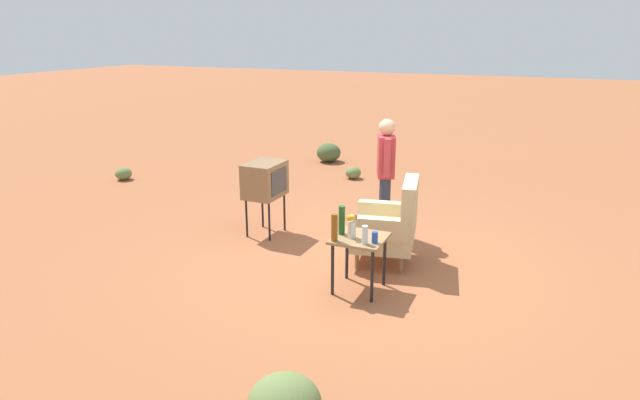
{
  "coord_description": "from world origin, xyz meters",
  "views": [
    {
      "loc": [
        6.12,
        1.95,
        2.78
      ],
      "look_at": [
        -0.23,
        -0.75,
        0.65
      ],
      "focal_mm": 31.19,
      "sensor_mm": 36.0,
      "label": 1
    }
  ],
  "objects_px": {
    "bottle_short_clear": "(365,235)",
    "flower_vase": "(352,225)",
    "tv_on_stand": "(265,180)",
    "person_standing": "(386,171)",
    "bottle_wine_green": "(342,220)",
    "side_table": "(359,245)",
    "armchair": "(391,224)",
    "bottle_tall_amber": "(334,227)",
    "soda_can_blue": "(375,237)"
  },
  "relations": [
    {
      "from": "soda_can_blue",
      "to": "bottle_short_clear",
      "type": "bearing_deg",
      "value": -52.13
    },
    {
      "from": "tv_on_stand",
      "to": "flower_vase",
      "type": "height_order",
      "value": "tv_on_stand"
    },
    {
      "from": "bottle_short_clear",
      "to": "bottle_tall_amber",
      "type": "bearing_deg",
      "value": -82.39
    },
    {
      "from": "tv_on_stand",
      "to": "soda_can_blue",
      "type": "height_order",
      "value": "tv_on_stand"
    },
    {
      "from": "tv_on_stand",
      "to": "bottle_wine_green",
      "type": "height_order",
      "value": "tv_on_stand"
    },
    {
      "from": "soda_can_blue",
      "to": "flower_vase",
      "type": "relative_size",
      "value": 0.46
    },
    {
      "from": "bottle_short_clear",
      "to": "soda_can_blue",
      "type": "bearing_deg",
      "value": 127.87
    },
    {
      "from": "side_table",
      "to": "bottle_tall_amber",
      "type": "height_order",
      "value": "bottle_tall_amber"
    },
    {
      "from": "armchair",
      "to": "bottle_short_clear",
      "type": "distance_m",
      "value": 1.06
    },
    {
      "from": "person_standing",
      "to": "flower_vase",
      "type": "bearing_deg",
      "value": 5.22
    },
    {
      "from": "armchair",
      "to": "bottle_wine_green",
      "type": "height_order",
      "value": "armchair"
    },
    {
      "from": "flower_vase",
      "to": "tv_on_stand",
      "type": "bearing_deg",
      "value": -125.24
    },
    {
      "from": "bottle_wine_green",
      "to": "armchair",
      "type": "bearing_deg",
      "value": 159.66
    },
    {
      "from": "soda_can_blue",
      "to": "bottle_wine_green",
      "type": "bearing_deg",
      "value": -104.85
    },
    {
      "from": "bottle_short_clear",
      "to": "bottle_wine_green",
      "type": "height_order",
      "value": "bottle_wine_green"
    },
    {
      "from": "side_table",
      "to": "tv_on_stand",
      "type": "xyz_separation_m",
      "value": [
        -1.17,
        -1.79,
        0.25
      ]
    },
    {
      "from": "bottle_wine_green",
      "to": "bottle_tall_amber",
      "type": "relative_size",
      "value": 1.07
    },
    {
      "from": "flower_vase",
      "to": "side_table",
      "type": "bearing_deg",
      "value": 120.82
    },
    {
      "from": "bottle_tall_amber",
      "to": "flower_vase",
      "type": "bearing_deg",
      "value": 140.26
    },
    {
      "from": "side_table",
      "to": "flower_vase",
      "type": "bearing_deg",
      "value": -59.18
    },
    {
      "from": "armchair",
      "to": "flower_vase",
      "type": "relative_size",
      "value": 4.0
    },
    {
      "from": "armchair",
      "to": "bottle_tall_amber",
      "type": "relative_size",
      "value": 3.53
    },
    {
      "from": "tv_on_stand",
      "to": "flower_vase",
      "type": "xyz_separation_m",
      "value": [
        1.21,
        1.71,
        -0.01
      ]
    },
    {
      "from": "tv_on_stand",
      "to": "bottle_wine_green",
      "type": "bearing_deg",
      "value": 53.79
    },
    {
      "from": "side_table",
      "to": "soda_can_blue",
      "type": "bearing_deg",
      "value": 64.2
    },
    {
      "from": "side_table",
      "to": "person_standing",
      "type": "distance_m",
      "value": 1.81
    },
    {
      "from": "bottle_short_clear",
      "to": "person_standing",
      "type": "bearing_deg",
      "value": -169.59
    },
    {
      "from": "bottle_short_clear",
      "to": "flower_vase",
      "type": "height_order",
      "value": "flower_vase"
    },
    {
      "from": "tv_on_stand",
      "to": "person_standing",
      "type": "bearing_deg",
      "value": 110.51
    },
    {
      "from": "bottle_wine_green",
      "to": "person_standing",
      "type": "bearing_deg",
      "value": -179.17
    },
    {
      "from": "person_standing",
      "to": "bottle_wine_green",
      "type": "relative_size",
      "value": 5.12
    },
    {
      "from": "side_table",
      "to": "person_standing",
      "type": "relative_size",
      "value": 0.38
    },
    {
      "from": "tv_on_stand",
      "to": "person_standing",
      "type": "distance_m",
      "value": 1.66
    },
    {
      "from": "bottle_tall_amber",
      "to": "person_standing",
      "type": "bearing_deg",
      "value": -179.22
    },
    {
      "from": "side_table",
      "to": "bottle_wine_green",
      "type": "xyz_separation_m",
      "value": [
        -0.01,
        -0.21,
        0.25
      ]
    },
    {
      "from": "armchair",
      "to": "bottle_short_clear",
      "type": "bearing_deg",
      "value": 0.52
    },
    {
      "from": "flower_vase",
      "to": "bottle_wine_green",
      "type": "bearing_deg",
      "value": -112.48
    },
    {
      "from": "side_table",
      "to": "person_standing",
      "type": "bearing_deg",
      "value": -172.23
    },
    {
      "from": "side_table",
      "to": "bottle_short_clear",
      "type": "relative_size",
      "value": 3.12
    },
    {
      "from": "side_table",
      "to": "bottle_short_clear",
      "type": "height_order",
      "value": "bottle_short_clear"
    },
    {
      "from": "person_standing",
      "to": "soda_can_blue",
      "type": "height_order",
      "value": "person_standing"
    },
    {
      "from": "side_table",
      "to": "soda_can_blue",
      "type": "relative_size",
      "value": 5.12
    },
    {
      "from": "person_standing",
      "to": "bottle_wine_green",
      "type": "bearing_deg",
      "value": 0.83
    },
    {
      "from": "bottle_wine_green",
      "to": "side_table",
      "type": "bearing_deg",
      "value": 86.61
    },
    {
      "from": "armchair",
      "to": "bottle_short_clear",
      "type": "xyz_separation_m",
      "value": [
        1.03,
        0.01,
        0.23
      ]
    },
    {
      "from": "soda_can_blue",
      "to": "bottle_tall_amber",
      "type": "relative_size",
      "value": 0.41
    },
    {
      "from": "person_standing",
      "to": "bottle_tall_amber",
      "type": "bearing_deg",
      "value": 0.78
    },
    {
      "from": "armchair",
      "to": "bottle_wine_green",
      "type": "xyz_separation_m",
      "value": [
        0.85,
        -0.32,
        0.29
      ]
    },
    {
      "from": "person_standing",
      "to": "soda_can_blue",
      "type": "distance_m",
      "value": 1.91
    },
    {
      "from": "bottle_short_clear",
      "to": "bottle_wine_green",
      "type": "xyz_separation_m",
      "value": [
        -0.18,
        -0.33,
        0.06
      ]
    }
  ]
}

